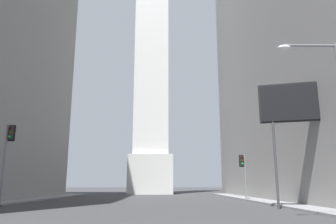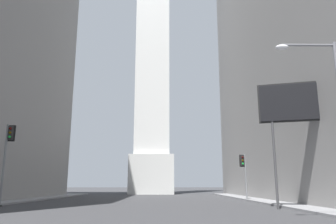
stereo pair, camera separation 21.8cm
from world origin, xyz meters
TOP-DOWN VIEW (x-y plane):
  - sidewalk_right at (13.21, 20.70)m, footprint 5.00×69.01m
  - obelisk at (0.00, 57.51)m, footprint 7.80×7.80m
  - traffic_light_mid_right at (10.85, 33.35)m, footprint 0.77×0.50m
  - traffic_light_mid_left at (-10.30, 23.80)m, footprint 0.76×0.52m
  - street_lamp at (10.01, 12.35)m, footprint 2.99×0.36m
  - billboard_sign at (11.73, 20.15)m, footprint 5.28×1.69m

SIDE VIEW (x-z plane):
  - sidewalk_right at x=13.21m, z-range 0.00..0.15m
  - traffic_light_mid_right at x=10.85m, z-range 0.78..5.66m
  - traffic_light_mid_left at x=-10.30m, z-range 1.00..7.40m
  - street_lamp at x=10.01m, z-range 0.95..9.37m
  - billboard_sign at x=11.73m, z-range 2.68..11.54m
  - obelisk at x=0.00m, z-range -1.64..71.65m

